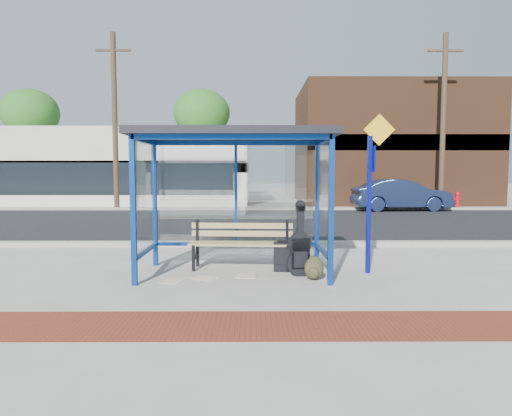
{
  "coord_description": "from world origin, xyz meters",
  "views": [
    {
      "loc": [
        0.32,
        -7.63,
        1.73
      ],
      "look_at": [
        0.37,
        0.2,
        1.11
      ],
      "focal_mm": 32.0,
      "sensor_mm": 36.0,
      "label": 1
    }
  ],
  "objects_px": {
    "bench": "(241,241)",
    "backpack": "(314,269)",
    "guitar_bag": "(300,250)",
    "fire_hydrant": "(457,199)",
    "suitcase": "(283,257)",
    "parked_car": "(401,195)"
  },
  "relations": [
    {
      "from": "guitar_bag",
      "to": "suitcase",
      "type": "distance_m",
      "value": 0.49
    },
    {
      "from": "suitcase",
      "to": "backpack",
      "type": "xyz_separation_m",
      "value": [
        0.46,
        -0.64,
        -0.08
      ]
    },
    {
      "from": "parked_car",
      "to": "fire_hydrant",
      "type": "bearing_deg",
      "value": -69.29
    },
    {
      "from": "bench",
      "to": "suitcase",
      "type": "xyz_separation_m",
      "value": [
        0.73,
        -0.22,
        -0.24
      ]
    },
    {
      "from": "bench",
      "to": "backpack",
      "type": "distance_m",
      "value": 1.51
    },
    {
      "from": "fire_hydrant",
      "to": "bench",
      "type": "bearing_deg",
      "value": -126.16
    },
    {
      "from": "backpack",
      "to": "fire_hydrant",
      "type": "distance_m",
      "value": 17.03
    },
    {
      "from": "backpack",
      "to": "fire_hydrant",
      "type": "xyz_separation_m",
      "value": [
        8.82,
        14.56,
        0.26
      ]
    },
    {
      "from": "backpack",
      "to": "bench",
      "type": "bearing_deg",
      "value": 154.9
    },
    {
      "from": "bench",
      "to": "guitar_bag",
      "type": "distance_m",
      "value": 1.16
    },
    {
      "from": "parked_car",
      "to": "fire_hydrant",
      "type": "height_order",
      "value": "parked_car"
    },
    {
      "from": "fire_hydrant",
      "to": "parked_car",
      "type": "bearing_deg",
      "value": -156.34
    },
    {
      "from": "guitar_bag",
      "to": "suitcase",
      "type": "bearing_deg",
      "value": 120.51
    },
    {
      "from": "guitar_bag",
      "to": "fire_hydrant",
      "type": "xyz_separation_m",
      "value": [
        9.02,
        14.29,
        -0.0
      ]
    },
    {
      "from": "guitar_bag",
      "to": "fire_hydrant",
      "type": "height_order",
      "value": "guitar_bag"
    },
    {
      "from": "guitar_bag",
      "to": "suitcase",
      "type": "relative_size",
      "value": 2.15
    },
    {
      "from": "bench",
      "to": "backpack",
      "type": "xyz_separation_m",
      "value": [
        1.19,
        -0.87,
        -0.32
      ]
    },
    {
      "from": "bench",
      "to": "parked_car",
      "type": "xyz_separation_m",
      "value": [
        6.85,
        12.31,
        0.21
      ]
    },
    {
      "from": "backpack",
      "to": "fire_hydrant",
      "type": "bearing_deg",
      "value": 69.68
    },
    {
      "from": "fire_hydrant",
      "to": "backpack",
      "type": "bearing_deg",
      "value": -121.19
    },
    {
      "from": "parked_car",
      "to": "fire_hydrant",
      "type": "xyz_separation_m",
      "value": [
        3.16,
        1.39,
        -0.27
      ]
    },
    {
      "from": "suitcase",
      "to": "bench",
      "type": "bearing_deg",
      "value": 169.0
    }
  ]
}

